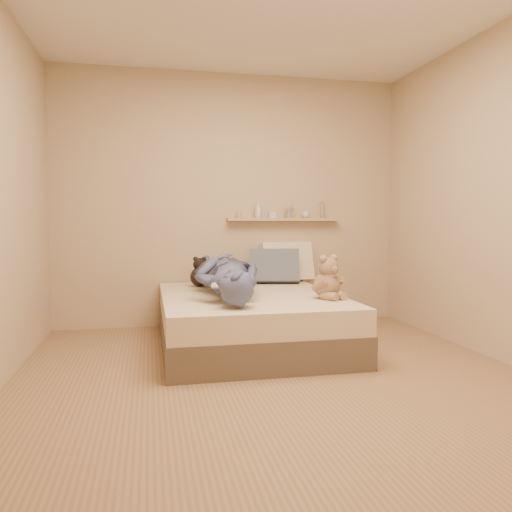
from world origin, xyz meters
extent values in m
plane|color=#90724A|center=(0.00, 0.00, 0.00)|extent=(3.80, 3.80, 0.00)
plane|color=tan|center=(0.00, 1.90, 1.30)|extent=(3.60, 0.00, 3.60)
plane|color=tan|center=(0.00, -1.90, 1.30)|extent=(3.60, 0.00, 3.60)
plane|color=tan|center=(1.80, 0.00, 1.30)|extent=(0.00, 3.80, 3.80)
cube|color=brown|center=(0.00, 0.93, 0.12)|extent=(1.50, 1.90, 0.25)
cube|color=beige|center=(0.00, 0.93, 0.35)|extent=(1.48, 1.88, 0.20)
cube|color=silver|center=(-0.30, 0.43, 0.61)|extent=(0.19, 0.14, 0.06)
cube|color=black|center=(-0.30, 0.42, 0.62)|extent=(0.10, 0.07, 0.03)
sphere|color=#967352|center=(0.57, 0.56, 0.56)|extent=(0.22, 0.22, 0.22)
sphere|color=#937050|center=(0.58, 0.54, 0.71)|extent=(0.16, 0.16, 0.16)
sphere|color=#A6835B|center=(0.53, 0.52, 0.78)|extent=(0.06, 0.06, 0.06)
sphere|color=tan|center=(0.63, 0.56, 0.78)|extent=(0.06, 0.06, 0.06)
sphere|color=#846649|center=(0.61, 0.48, 0.69)|extent=(0.07, 0.07, 0.07)
cylinder|color=#93694E|center=(0.49, 0.50, 0.57)|extent=(0.13, 0.15, 0.12)
cylinder|color=#90644C|center=(0.68, 0.57, 0.57)|extent=(0.06, 0.14, 0.12)
cylinder|color=#A17855|center=(0.56, 0.45, 0.48)|extent=(0.13, 0.16, 0.07)
cylinder|color=#A47E57|center=(0.66, 0.49, 0.48)|extent=(0.09, 0.15, 0.07)
cylinder|color=beige|center=(0.58, 0.54, 0.64)|extent=(0.15, 0.15, 0.02)
sphere|color=black|center=(-0.37, 1.51, 0.55)|extent=(0.19, 0.19, 0.19)
sphere|color=black|center=(-0.37, 1.50, 0.67)|extent=(0.13, 0.13, 0.13)
sphere|color=black|center=(-0.41, 1.51, 0.72)|extent=(0.05, 0.05, 0.05)
sphere|color=black|center=(-0.33, 1.48, 0.72)|extent=(0.05, 0.05, 0.05)
cube|color=beige|center=(0.56, 1.76, 0.65)|extent=(0.58, 0.33, 0.43)
cube|color=slate|center=(0.40, 1.62, 0.62)|extent=(0.54, 0.36, 0.37)
imported|color=#484E72|center=(-0.21, 0.90, 0.63)|extent=(0.65, 1.56, 0.37)
cube|color=tan|center=(0.55, 1.84, 1.10)|extent=(1.20, 0.12, 0.03)
cylinder|color=#ABA592|center=(0.07, 1.84, 1.14)|extent=(0.06, 0.06, 0.06)
imported|color=silver|center=(0.28, 1.84, 1.21)|extent=(0.08, 0.08, 0.19)
cylinder|color=silver|center=(0.44, 1.84, 1.15)|extent=(0.09, 0.09, 0.06)
imported|color=silver|center=(0.62, 1.84, 1.19)|extent=(0.10, 0.10, 0.15)
imported|color=silver|center=(0.80, 1.84, 1.17)|extent=(0.11, 0.11, 0.10)
cylinder|color=#BCBBBF|center=(0.98, 1.84, 1.21)|extent=(0.04, 0.04, 0.18)
camera|label=1|loc=(-0.84, -3.27, 1.08)|focal=35.00mm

